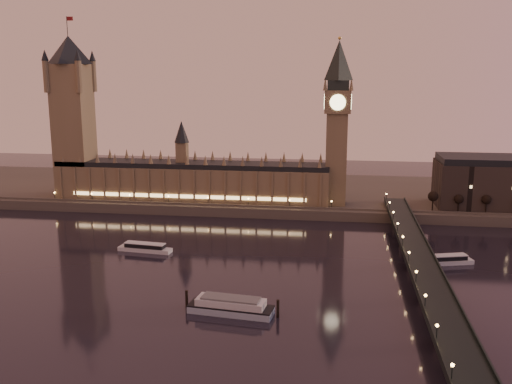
% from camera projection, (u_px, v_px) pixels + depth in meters
% --- Properties ---
extents(ground, '(700.00, 700.00, 0.00)m').
position_uv_depth(ground, '(212.00, 273.00, 256.66)').
color(ground, black).
rests_on(ground, ground).
extents(far_embankment, '(560.00, 130.00, 6.00)m').
position_uv_depth(far_embankment, '(302.00, 193.00, 411.70)').
color(far_embankment, '#423D35').
rests_on(far_embankment, ground).
extents(palace_of_westminster, '(180.00, 26.62, 52.00)m').
position_uv_depth(palace_of_westminster, '(191.00, 176.00, 374.98)').
color(palace_of_westminster, brown).
rests_on(palace_of_westminster, ground).
extents(victoria_tower, '(31.68, 31.68, 118.00)m').
position_uv_depth(victoria_tower, '(72.00, 108.00, 377.02)').
color(victoria_tower, brown).
rests_on(victoria_tower, ground).
extents(big_ben, '(17.68, 17.68, 104.00)m').
position_uv_depth(big_ben, '(337.00, 113.00, 353.18)').
color(big_ben, brown).
rests_on(big_ben, ground).
extents(westminster_bridge, '(13.20, 260.00, 15.30)m').
position_uv_depth(westminster_bridge, '(421.00, 272.00, 242.78)').
color(westminster_bridge, black).
rests_on(westminster_bridge, ground).
extents(bare_tree_0, '(5.26, 5.26, 10.70)m').
position_uv_depth(bare_tree_0, '(430.00, 199.00, 343.92)').
color(bare_tree_0, black).
rests_on(bare_tree_0, ground).
extents(bare_tree_1, '(5.26, 5.26, 10.70)m').
position_uv_depth(bare_tree_1, '(459.00, 200.00, 341.60)').
color(bare_tree_1, black).
rests_on(bare_tree_1, ground).
extents(bare_tree_2, '(5.26, 5.26, 10.70)m').
position_uv_depth(bare_tree_2, '(488.00, 200.00, 339.27)').
color(bare_tree_2, black).
rests_on(bare_tree_2, ground).
extents(cruise_boat_a, '(28.14, 9.05, 4.42)m').
position_uv_depth(cruise_boat_a, '(145.00, 248.00, 287.81)').
color(cruise_boat_a, silver).
rests_on(cruise_boat_a, ground).
extents(cruise_boat_b, '(24.84, 12.51, 4.45)m').
position_uv_depth(cruise_boat_b, '(447.00, 260.00, 269.05)').
color(cruise_boat_b, silver).
rests_on(cruise_boat_b, ground).
extents(moored_barge, '(36.82, 12.66, 6.79)m').
position_uv_depth(moored_barge, '(231.00, 306.00, 213.62)').
color(moored_barge, '#92A5BB').
rests_on(moored_barge, ground).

